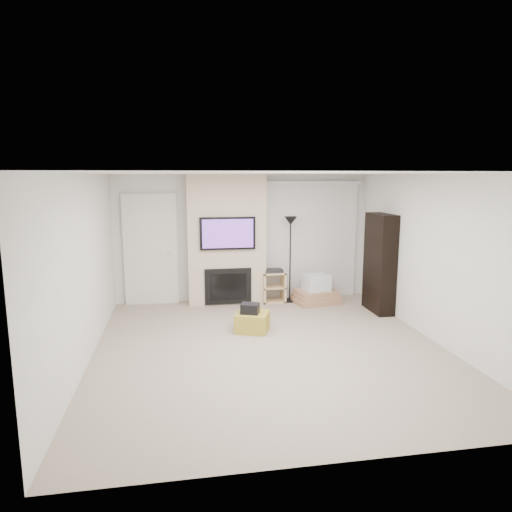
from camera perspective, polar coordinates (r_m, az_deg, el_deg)
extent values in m
cube|color=tan|center=(6.76, 1.75, -11.40)|extent=(5.00, 5.50, 0.00)
cube|color=white|center=(6.30, 1.87, 10.29)|extent=(5.00, 5.50, 0.00)
cube|color=silver|center=(9.09, -1.65, 2.28)|extent=(5.00, 0.00, 2.50)
cube|color=silver|center=(3.84, 10.08, -8.58)|extent=(5.00, 0.00, 2.50)
cube|color=silver|center=(6.41, -20.67, -1.59)|extent=(0.00, 5.50, 2.50)
cube|color=silver|center=(7.33, 21.34, -0.26)|extent=(0.00, 5.50, 2.50)
cube|color=silver|center=(7.17, 3.75, 10.21)|extent=(0.35, 0.18, 0.01)
cube|color=#A8932F|center=(7.42, -0.46, -8.20)|extent=(0.64, 0.64, 0.30)
cube|color=black|center=(7.32, -0.76, -6.57)|extent=(0.34, 0.30, 0.16)
cube|color=beige|center=(8.85, -3.71, 2.06)|extent=(1.50, 0.40, 2.50)
cube|color=black|center=(8.61, -3.56, 2.84)|extent=(1.05, 0.06, 0.62)
cube|color=#5F3191|center=(8.57, -3.53, 2.81)|extent=(0.96, 0.00, 0.54)
cube|color=black|center=(8.81, -3.50, -3.80)|extent=(0.90, 0.04, 0.70)
cube|color=black|center=(8.79, -3.49, -3.83)|extent=(0.70, 0.02, 0.50)
cube|color=silver|center=(9.01, -13.02, 0.80)|extent=(1.02, 0.08, 2.14)
cube|color=beige|center=(9.02, -13.00, 0.53)|extent=(0.90, 0.05, 2.05)
cylinder|color=silver|center=(8.96, -10.85, 0.38)|extent=(0.07, 0.06, 0.07)
cube|color=silver|center=(9.25, 7.10, 9.05)|extent=(1.98, 0.10, 0.08)
cube|color=silver|center=(9.36, 6.92, 1.78)|extent=(1.90, 0.03, 2.29)
cylinder|color=black|center=(9.17, 4.22, -5.56)|extent=(0.25, 0.25, 0.03)
cylinder|color=black|center=(8.99, 4.29, -0.70)|extent=(0.03, 0.03, 1.58)
cone|color=black|center=(8.88, 4.35, 4.42)|extent=(0.25, 0.25, 0.16)
cube|color=#D9B581|center=(9.02, 0.90, -3.92)|extent=(0.04, 0.38, 0.60)
cube|color=#D9B581|center=(9.10, 3.44, -3.81)|extent=(0.04, 0.38, 0.60)
cube|color=#D9B581|center=(9.13, 2.16, -5.60)|extent=(0.45, 0.38, 0.03)
cube|color=#D9B581|center=(9.06, 2.17, -3.86)|extent=(0.45, 0.38, 0.03)
cube|color=#D9B581|center=(9.00, 2.19, -2.10)|extent=(0.45, 0.38, 0.03)
cube|color=black|center=(8.99, 2.19, -1.82)|extent=(0.35, 0.25, 0.06)
cube|color=tan|center=(9.10, 7.48, -5.53)|extent=(0.95, 0.78, 0.09)
cube|color=tan|center=(9.08, 7.49, -4.99)|extent=(0.90, 0.73, 0.08)
cube|color=tan|center=(9.06, 7.50, -4.49)|extent=(0.85, 0.68, 0.08)
cube|color=silver|center=(9.01, 7.53, -3.28)|extent=(0.53, 0.49, 0.31)
cube|color=black|center=(8.61, 15.21, -0.86)|extent=(0.30, 0.80, 1.80)
cube|color=black|center=(8.69, 14.95, -3.78)|extent=(0.26, 0.72, 0.02)
cube|color=black|center=(8.60, 15.09, -0.86)|extent=(0.26, 0.72, 0.02)
cube|color=black|center=(8.53, 15.22, 2.11)|extent=(0.26, 0.72, 0.02)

